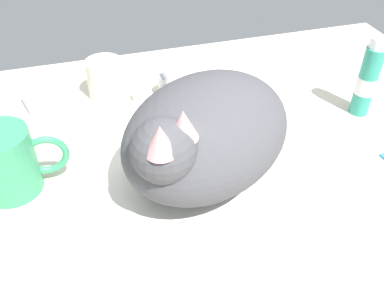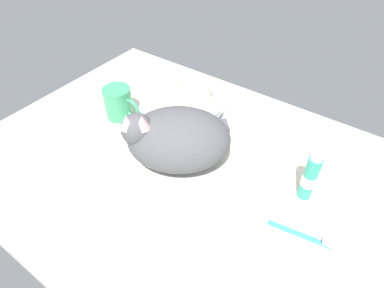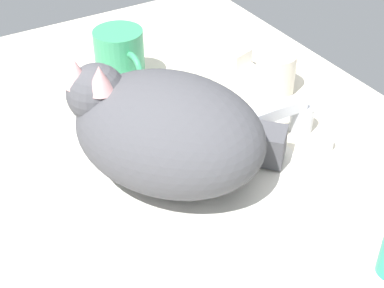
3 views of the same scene
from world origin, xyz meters
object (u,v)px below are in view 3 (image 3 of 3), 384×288
cat (166,129)px  rinse_cup (275,73)px  coffee_mug (120,58)px  soap_bar (229,54)px  faucet (294,117)px

cat → rinse_cup: 28.65cm
rinse_cup → coffee_mug: bearing=-127.3°
cat → soap_bar: size_ratio=4.74×
cat → rinse_cup: size_ratio=4.56×
cat → coffee_mug: size_ratio=2.54×
faucet → rinse_cup: size_ratio=1.92×
cat → soap_bar: bearing=131.0°
coffee_mug → soap_bar: 19.69cm
coffee_mug → rinse_cup: coffee_mug is taller
faucet → cat: cat is taller
rinse_cup → soap_bar: rinse_cup is taller
coffee_mug → soap_bar: size_ratio=1.87×
rinse_cup → cat: bearing=-68.5°
faucet → soap_bar: faucet is taller
faucet → soap_bar: size_ratio=1.99×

